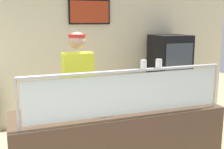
% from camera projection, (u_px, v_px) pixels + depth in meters
% --- Properties ---
extents(shop_rear_unit, '(6.68, 0.13, 2.70)m').
position_uv_depth(shop_rear_unit, '(71.00, 50.00, 5.21)').
color(shop_rear_unit, beige).
rests_on(shop_rear_unit, ground).
extents(sneeze_guard, '(2.11, 0.06, 0.49)m').
position_uv_depth(sneeze_guard, '(128.00, 88.00, 2.80)').
color(sneeze_guard, '#B2B5BC').
rests_on(sneeze_guard, serving_counter).
extents(pizza_tray, '(0.46, 0.46, 0.04)m').
position_uv_depth(pizza_tray, '(100.00, 109.00, 3.07)').
color(pizza_tray, '#9EA0A8').
rests_on(pizza_tray, serving_counter).
extents(pizza_server, '(0.13, 0.29, 0.01)m').
position_uv_depth(pizza_server, '(101.00, 108.00, 3.05)').
color(pizza_server, '#ADAFB7').
rests_on(pizza_server, pizza_tray).
extents(parmesan_shaker, '(0.06, 0.06, 0.09)m').
position_uv_depth(parmesan_shaker, '(143.00, 65.00, 2.81)').
color(parmesan_shaker, white).
rests_on(parmesan_shaker, sneeze_guard).
extents(pepper_flake_shaker, '(0.06, 0.06, 0.09)m').
position_uv_depth(pepper_flake_shaker, '(159.00, 64.00, 2.87)').
color(pepper_flake_shaker, white).
rests_on(pepper_flake_shaker, sneeze_guard).
extents(worker_figure, '(0.41, 0.50, 1.76)m').
position_uv_depth(worker_figure, '(79.00, 91.00, 3.67)').
color(worker_figure, '#23232D').
rests_on(worker_figure, ground).
extents(drink_fridge, '(0.65, 0.65, 1.61)m').
position_uv_depth(drink_fridge, '(169.00, 77.00, 5.51)').
color(drink_fridge, black).
rests_on(drink_fridge, ground).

